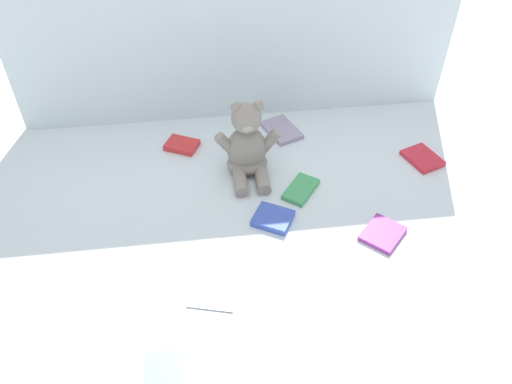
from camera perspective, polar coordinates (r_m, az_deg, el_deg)
The scene contains 11 objects.
ground_plane at distance 1.52m, azimuth -0.51°, elevation -0.19°, with size 3.20×3.20×0.00m, color silver.
backdrop_drape at distance 1.68m, azimuth -2.35°, elevation 18.22°, with size 1.42×0.03×0.68m, color white.
teddy_bear at distance 1.54m, azimuth -0.84°, elevation 4.89°, with size 0.20×0.17×0.24m.
book_case_0 at distance 1.44m, azimuth 1.86°, elevation -2.88°, with size 0.09×0.10×0.02m, color #3B56BB.
book_case_1 at distance 1.71m, azimuth 17.71°, elevation 3.53°, with size 0.09×0.11×0.02m, color red.
book_case_2 at distance 1.70m, azimuth -8.09°, elevation 5.09°, with size 0.07×0.10×0.02m, color red.
book_case_3 at distance 1.53m, azimuth 4.89°, elevation 0.29°, with size 0.07×0.12×0.01m, color #419E5D.
book_case_4 at distance 1.44m, azimuth 13.66°, elevation -4.44°, with size 0.09×0.11×0.01m, color purple.
book_case_5 at distance 1.18m, azimuth -10.02°, elevation -19.66°, with size 0.08×0.14×0.02m, color #79A9E3.
book_case_6 at distance 1.29m, azimuth -4.70°, elevation -10.94°, with size 0.09×0.11×0.01m, color #8F919D.
book_case_7 at distance 1.75m, azimuth 2.81°, elevation 6.76°, with size 0.09×0.14×0.02m, color #9E90AB.
Camera 1 is at (-0.12, -1.10, 1.05)m, focal length 36.65 mm.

